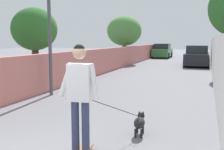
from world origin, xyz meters
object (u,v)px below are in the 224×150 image
(tree_left_near, at_px, (34,30))
(car_near, at_px, (197,56))
(dog, at_px, (139,122))
(tree_left_far, at_px, (124,31))
(lamp_post, at_px, (49,17))
(person_skateboarder, at_px, (80,90))
(car_far, at_px, (163,51))

(tree_left_near, xyz_separation_m, car_near, (11.02, -6.47, -1.68))
(tree_left_near, height_order, car_near, tree_left_near)
(tree_left_near, xyz_separation_m, dog, (-4.82, -5.91, -2.12))
(tree_left_far, height_order, lamp_post, lamp_post)
(person_skateboarder, distance_m, dog, 1.75)
(lamp_post, relative_size, person_skateboarder, 2.18)
(car_near, bearing_deg, car_far, 24.63)
(tree_left_near, distance_m, dog, 7.92)
(tree_left_far, relative_size, dog, 2.32)
(car_near, distance_m, car_far, 9.39)
(car_near, bearing_deg, dog, 177.98)
(tree_left_far, height_order, car_far, tree_left_far)
(tree_left_far, relative_size, car_far, 0.97)
(person_skateboarder, height_order, dog, person_skateboarder)
(person_skateboarder, bearing_deg, car_near, -4.11)
(person_skateboarder, bearing_deg, dog, -26.46)
(dog, relative_size, car_far, 0.42)
(lamp_post, xyz_separation_m, car_near, (12.89, -4.51, -2.01))
(car_far, bearing_deg, lamp_post, 178.40)
(tree_left_near, height_order, dog, tree_left_near)
(dog, bearing_deg, lamp_post, 53.28)
(tree_left_near, distance_m, lamp_post, 2.73)
(tree_left_far, distance_m, lamp_post, 13.44)
(car_far, bearing_deg, dog, -172.16)
(car_near, bearing_deg, lamp_post, 160.70)
(lamp_post, bearing_deg, car_far, -1.60)
(tree_left_near, height_order, person_skateboarder, tree_left_near)
(lamp_post, height_order, person_skateboarder, lamp_post)
(tree_left_near, bearing_deg, car_near, -30.43)
(tree_left_far, height_order, car_near, tree_left_far)
(tree_left_far, xyz_separation_m, car_near, (-0.48, -5.86, -1.96))
(tree_left_near, bearing_deg, car_far, -7.45)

